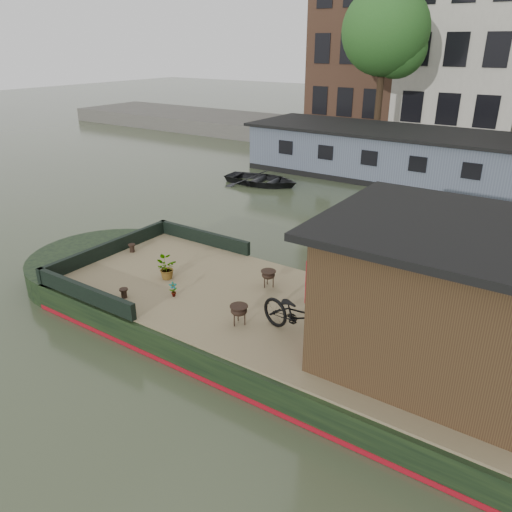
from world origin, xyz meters
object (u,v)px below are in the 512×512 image
Objects in this scene: bicycle at (298,316)px; dinghy at (262,176)px; brazier_front at (239,315)px; brazier_rear at (268,279)px; cabin at (447,296)px.

dinghy is (-7.75, 10.49, -0.77)m from bicycle.
brazier_rear is (-0.40, 1.64, -0.01)m from brazier_front.
bicycle is at bearing -163.28° from cabin.
brazier_front is at bearing -76.28° from brazier_rear.
dinghy is (-10.04, 9.80, -1.54)m from cabin.
bicycle is at bearing 9.80° from brazier_front.
bicycle reaches higher than brazier_rear.
dinghy is at bearing 135.70° from cabin.
cabin reaches higher than bicycle.
cabin reaches higher than brazier_rear.
brazier_front is at bearing -153.49° from dinghy.
brazier_front is at bearing -165.56° from cabin.
dinghy is (-6.59, 10.69, -0.51)m from brazier_front.
brazier_front reaches higher than brazier_rear.
bicycle is 4.37× the size of brazier_front.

